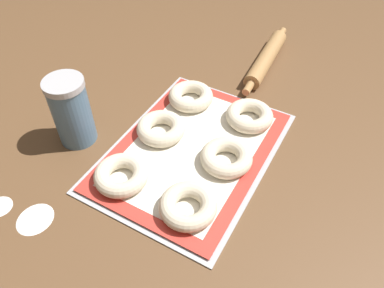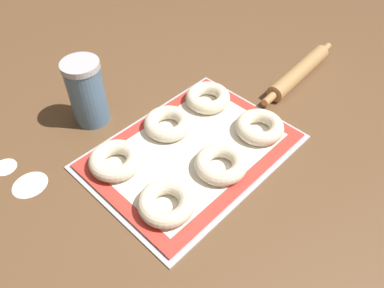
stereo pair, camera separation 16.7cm
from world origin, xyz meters
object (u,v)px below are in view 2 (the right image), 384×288
bagel_back_right (208,98)px  baking_tray (192,151)px  bagel_back_center (168,123)px  flour_canister (87,92)px  rolling_pin (299,72)px  bagel_back_left (115,160)px  bagel_front_left (166,203)px  bagel_front_center (221,164)px  bagel_front_right (260,127)px

bagel_back_right → baking_tray: bearing=-149.6°
bagel_back_center → flour_canister: bearing=120.4°
bagel_back_center → rolling_pin: rolling_pin is taller
bagel_back_left → bagel_back_right: 0.33m
bagel_front_left → flour_canister: flour_canister is taller
bagel_front_center → bagel_back_right: 0.25m
bagel_front_left → flour_canister: size_ratio=0.69×
bagel_back_right → rolling_pin: 0.31m
bagel_back_left → bagel_back_center: 0.18m
rolling_pin → baking_tray: bearing=177.5°
bagel_back_right → flour_canister: flour_canister is taller
bagel_front_left → rolling_pin: bearing=5.9°
bagel_back_right → bagel_front_left: bearing=-151.5°
baking_tray → bagel_front_right: size_ratio=4.04×
bagel_front_center → bagel_back_left: same height
baking_tray → flour_canister: 0.32m
bagel_front_right → flour_canister: size_ratio=0.69×
bagel_front_left → bagel_front_center: same height
bagel_back_center → bagel_back_right: (0.15, -0.00, 0.00)m
bagel_front_center → bagel_back_right: bearing=49.6°
bagel_front_right → rolling_pin: size_ratio=0.32×
bagel_front_left → bagel_front_right: (0.33, -0.00, 0.00)m
baking_tray → bagel_front_left: bagel_front_left is taller
bagel_front_center → rolling_pin: (0.45, 0.08, -0.00)m
bagel_front_center → rolling_pin: rolling_pin is taller
bagel_back_center → bagel_front_right: bearing=-49.0°
bagel_back_center → rolling_pin: (0.45, -0.12, -0.00)m
bagel_front_center → bagel_back_left: (-0.17, 0.19, 0.00)m
bagel_front_center → bagel_back_right: (0.16, 0.19, 0.00)m
bagel_front_left → bagel_front_center: 0.17m
bagel_front_left → bagel_back_center: same height
bagel_back_left → rolling_pin: (0.62, -0.11, -0.00)m
bagel_front_right → bagel_back_left: (-0.33, 0.18, 0.00)m
bagel_front_left → rolling_pin: rolling_pin is taller
rolling_pin → bagel_back_left: bearing=169.7°
flour_canister → bagel_front_center: bearing=-75.1°
bagel_front_right → flour_canister: 0.46m
baking_tray → bagel_front_right: (0.17, -0.08, 0.03)m
bagel_front_right → bagel_front_left: bearing=179.9°
baking_tray → bagel_back_left: 0.19m
bagel_back_center → bagel_front_center: bearing=-92.6°
bagel_front_right → bagel_back_right: (-0.01, 0.18, 0.00)m
bagel_back_left → flour_canister: bearing=70.8°
bagel_back_left → flour_canister: 0.21m
bagel_front_center → flour_canister: flour_canister is taller
bagel_back_left → bagel_back_right: bearing=0.2°
bagel_front_left → bagel_back_center: bearing=46.0°
bagel_front_center → rolling_pin: size_ratio=0.32×
bagel_front_right → bagel_back_center: size_ratio=1.00×
flour_canister → bagel_back_center: bearing=-59.6°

